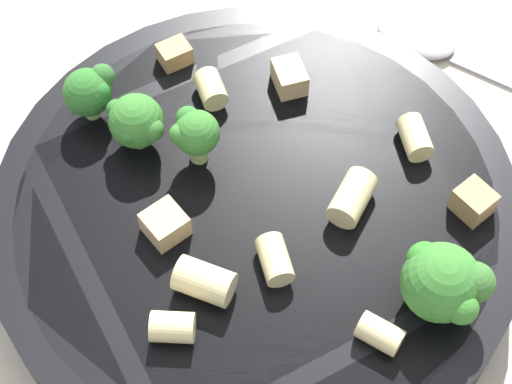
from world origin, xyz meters
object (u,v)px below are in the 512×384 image
Objects in this scene: rigatoni_4 at (352,198)px; rigatoni_5 at (380,334)px; chicken_chunk_3 at (174,54)px; chicken_chunk_2 at (473,202)px; pasta_bowl at (256,218)px; broccoli_floret_0 at (195,133)px; rigatoni_2 at (275,260)px; broccoli_floret_1 at (136,122)px; spoon at (447,49)px; rigatoni_0 at (172,327)px; rigatoni_6 at (415,137)px; chicken_chunk_0 at (165,224)px; broccoli_floret_3 at (444,282)px; rigatoni_1 at (211,89)px; chicken_chunk_1 at (289,77)px; broccoli_floret_2 at (90,91)px; rigatoni_3 at (204,281)px.

rigatoni_5 is at bearing -89.31° from rigatoni_4.
chicken_chunk_2 is at bearing -38.52° from chicken_chunk_3.
rigatoni_4 reaches higher than pasta_bowl.
chicken_chunk_2 is (0.14, -0.05, -0.01)m from broccoli_floret_0.
pasta_bowl is 0.11m from chicken_chunk_3.
broccoli_floret_1 is at bearing 127.87° from rigatoni_2.
spoon is at bearing 21.88° from broccoli_floret_1.
rigatoni_0 is 0.73× the size of rigatoni_4.
rigatoni_6 and chicken_chunk_0 have the same top height.
chicken_chunk_3 is at bearing 125.25° from broccoli_floret_3.
rigatoni_5 is at bearing -44.58° from rigatoni_2.
rigatoni_1 is 0.98× the size of rigatoni_5.
chicken_chunk_2 is at bearing 18.51° from rigatoni_0.
rigatoni_0 is 0.16m from chicken_chunk_1.
chicken_chunk_0 reaches higher than spoon.
rigatoni_2 is 0.12m from chicken_chunk_1.
rigatoni_6 is at bearing 116.37° from chicken_chunk_2.
broccoli_floret_0 is 1.89× the size of chicken_chunk_2.
broccoli_floret_2 is at bearing 150.37° from rigatoni_4.
chicken_chunk_3 is at bearing -172.98° from spoon.
rigatoni_6 is (0.11, -0.04, -0.00)m from rigatoni_1.
rigatoni_0 is 1.18× the size of chicken_chunk_3.
broccoli_floret_0 is 0.15m from chicken_chunk_2.
chicken_chunk_0 is (0.01, -0.06, -0.01)m from broccoli_floret_1.
broccoli_floret_1 is at bearing 173.53° from rigatoni_6.
chicken_chunk_0 is at bearing -78.83° from broccoli_floret_1.
rigatoni_5 is at bearing -132.65° from chicken_chunk_2.
chicken_chunk_2 is at bearing -8.28° from pasta_bowl.
spoon is (0.18, 0.13, -0.04)m from chicken_chunk_0.
rigatoni_6 is 1.10× the size of chicken_chunk_1.
rigatoni_5 is 0.12m from chicken_chunk_0.
broccoli_floret_2 is 1.57× the size of rigatoni_0.
rigatoni_1 is 0.15m from chicken_chunk_2.
spoon is at bearing 63.62° from rigatoni_6.
broccoli_floret_3 is at bearing 27.10° from rigatoni_5.
broccoli_floret_3 is at bearing -9.49° from rigatoni_3.
pasta_bowl is at bearing 57.47° from rigatoni_3.
rigatoni_3 is (-0.03, -0.05, 0.02)m from pasta_bowl.
rigatoni_0 is at bearing -147.40° from rigatoni_4.
chicken_chunk_0 is (-0.03, -0.08, -0.00)m from rigatoni_1.
rigatoni_3 is at bearing -153.34° from rigatoni_4.
broccoli_floret_1 is 1.63× the size of chicken_chunk_1.
broccoli_floret_1 is 0.17m from rigatoni_5.
chicken_chunk_3 is at bearing 115.25° from rigatoni_5.
rigatoni_1 is 0.89× the size of rigatoni_6.
chicken_chunk_3 is (-0.04, 0.14, -0.00)m from rigatoni_2.
rigatoni_3 reaches higher than pasta_bowl.
pasta_bowl is at bearing 14.71° from chicken_chunk_0.
rigatoni_0 is 0.10m from rigatoni_5.
rigatoni_6 is at bearing 17.04° from pasta_bowl.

